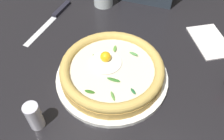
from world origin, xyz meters
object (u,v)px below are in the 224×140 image
table_knife (55,15)px  pepper_shaker (34,116)px  pizza (112,70)px  folded_napkin (210,41)px

table_knife → pepper_shaker: 0.39m
pepper_shaker → pizza: bearing=-104.4°
pizza → pepper_shaker: (0.05, 0.20, 0.00)m
table_knife → folded_napkin: table_knife is taller
pizza → table_knife: pizza is taller
pizza → folded_napkin: size_ratio=1.81×
table_knife → pepper_shaker: size_ratio=3.31×
pizza → pepper_shaker: 0.21m
folded_napkin → pepper_shaker: bearing=67.6°
folded_napkin → pizza: bearing=62.3°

